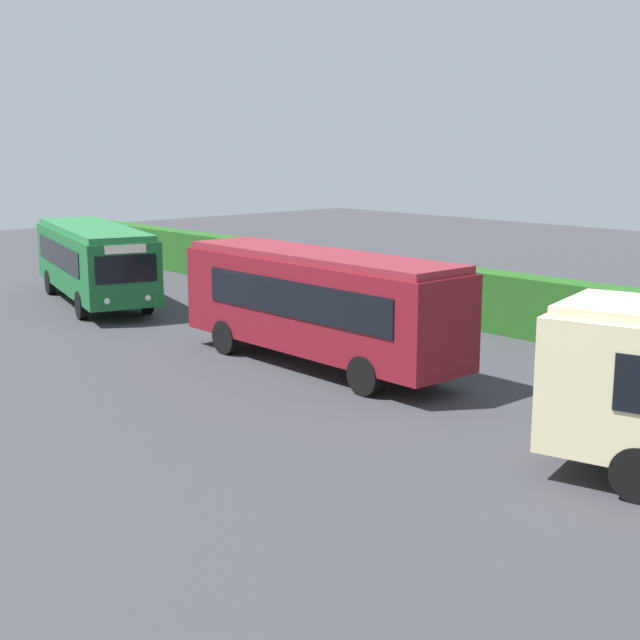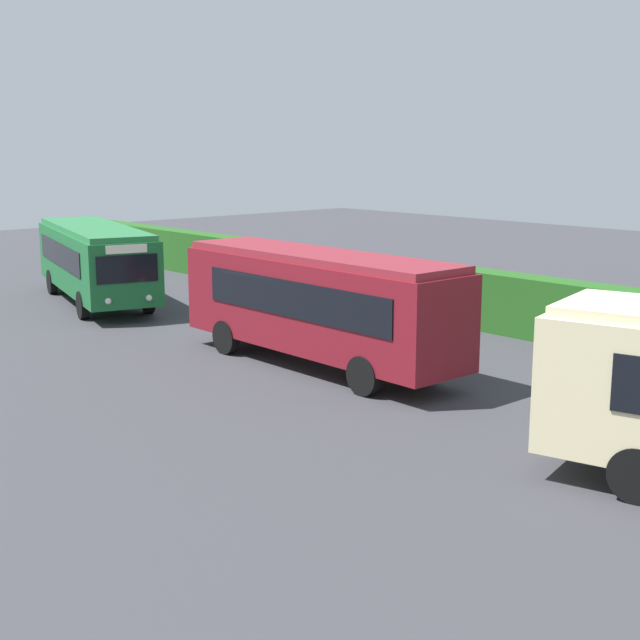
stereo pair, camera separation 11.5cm
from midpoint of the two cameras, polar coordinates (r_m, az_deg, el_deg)
The scene contains 5 objects.
ground_plane at distance 25.67m, azimuth -2.37°, elevation -2.30°, with size 84.74×84.74×0.00m, color #38383D.
bus_green at distance 34.83m, azimuth -14.27°, elevation 3.89°, with size 9.89×4.94×2.99m.
bus_maroon at distance 24.02m, azimuth 0.01°, elevation 1.23°, with size 9.53×2.45×3.18m.
person_left at distance 25.95m, azimuth 2.96°, elevation 0.07°, with size 0.44×0.55×1.87m.
hedge_row at distance 30.68m, azimuth 8.47°, elevation 1.69°, with size 54.37×1.09×1.94m, color #22571C.
Camera 2 is at (19.31, -15.79, 6.07)m, focal length 49.32 mm.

